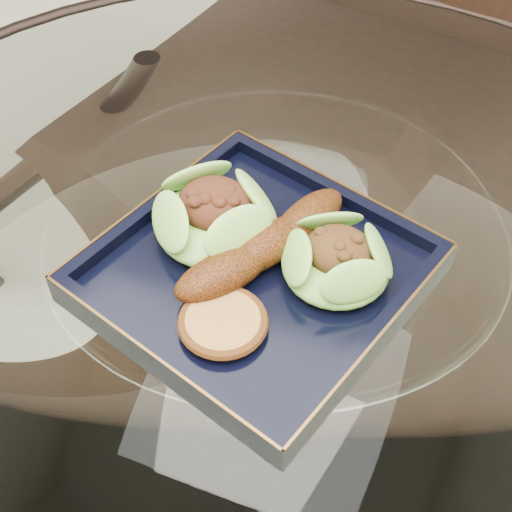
% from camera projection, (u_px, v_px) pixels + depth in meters
% --- Properties ---
extents(dining_table, '(1.13, 1.13, 0.77)m').
position_uv_depth(dining_table, '(272.00, 356.00, 0.82)').
color(dining_table, white).
rests_on(dining_table, ground).
extents(dining_chair, '(0.51, 0.51, 1.02)m').
position_uv_depth(dining_chair, '(332.00, 129.00, 1.14)').
color(dining_chair, black).
rests_on(dining_chair, ground).
extents(navy_plate, '(0.34, 0.34, 0.02)m').
position_uv_depth(navy_plate, '(256.00, 277.00, 0.67)').
color(navy_plate, black).
rests_on(navy_plate, dining_table).
extents(lettuce_wrap_left, '(0.15, 0.15, 0.04)m').
position_uv_depth(lettuce_wrap_left, '(214.00, 218.00, 0.68)').
color(lettuce_wrap_left, '#56A32F').
rests_on(lettuce_wrap_left, navy_plate).
extents(lettuce_wrap_right, '(0.11, 0.11, 0.04)m').
position_uv_depth(lettuce_wrap_right, '(337.00, 262.00, 0.65)').
color(lettuce_wrap_right, '#5FB033').
rests_on(lettuce_wrap_right, navy_plate).
extents(roasted_plantain, '(0.13, 0.19, 0.04)m').
position_uv_depth(roasted_plantain, '(266.00, 245.00, 0.66)').
color(roasted_plantain, '#5E2B09').
rests_on(roasted_plantain, navy_plate).
extents(crumb_patty, '(0.08, 0.08, 0.01)m').
position_uv_depth(crumb_patty, '(223.00, 323.00, 0.62)').
color(crumb_patty, '#AA7838').
rests_on(crumb_patty, navy_plate).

